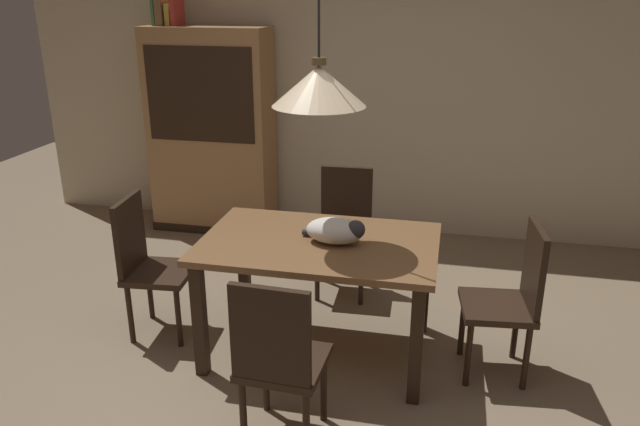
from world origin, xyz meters
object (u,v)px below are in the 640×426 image
object	(u,v)px
chair_right_side	(512,295)
book_red_tall	(177,9)
chair_far_back	(344,225)
hutch_bookcase	(212,136)
chair_near_front	(278,357)
chair_left_side	(148,261)
book_brown_thick	(164,12)
dining_table	(319,256)
book_green_slim	(157,10)
book_yellow_short	(171,15)
pendant_lamp	(319,85)
cat_sleeping	(337,231)

from	to	relation	value
chair_right_side	book_red_tall	bearing A→B (deg)	146.15
chair_far_back	book_red_tall	size ratio (longest dim) A/B	3.32
chair_right_side	hutch_bookcase	xyz separation A→B (m)	(-2.55, 1.87, 0.38)
chair_near_front	chair_left_side	size ratio (longest dim) A/B	1.00
chair_near_front	chair_left_side	xyz separation A→B (m)	(-1.12, 0.87, 0.00)
chair_near_front	book_brown_thick	bearing A→B (deg)	122.95
dining_table	book_brown_thick	size ratio (longest dim) A/B	5.83
hutch_bookcase	book_red_tall	distance (m)	1.13
book_brown_thick	book_green_slim	bearing A→B (deg)	180.00
book_brown_thick	book_yellow_short	distance (m)	0.07
chair_left_side	hutch_bookcase	bearing A→B (deg)	98.75
pendant_lamp	book_green_slim	size ratio (longest dim) A/B	5.00
chair_left_side	pendant_lamp	size ratio (longest dim) A/B	0.72
cat_sleeping	chair_left_side	bearing A→B (deg)	179.97
book_brown_thick	book_red_tall	size ratio (longest dim) A/B	0.86
chair_far_back	chair_near_front	size ratio (longest dim) A/B	1.00
book_green_slim	cat_sleeping	bearing A→B (deg)	-43.95
hutch_bookcase	book_green_slim	world-z (taller)	book_green_slim
chair_far_back	cat_sleeping	distance (m)	0.95
book_green_slim	book_brown_thick	xyz separation A→B (m)	(0.06, 0.00, -0.02)
chair_left_side	book_yellow_short	xyz separation A→B (m)	(-0.60, 1.89, 1.43)
chair_far_back	pendant_lamp	xyz separation A→B (m)	(0.00, -0.88, 1.15)
book_brown_thick	chair_left_side	bearing A→B (deg)	-70.60
chair_near_front	book_yellow_short	world-z (taller)	book_yellow_short
chair_far_back	book_red_tall	distance (m)	2.44
chair_far_back	book_green_slim	bearing A→B (deg)	151.51
book_green_slim	chair_near_front	bearing A→B (deg)	-56.17
chair_right_side	cat_sleeping	distance (m)	1.07
book_green_slim	book_red_tall	world-z (taller)	book_red_tall
book_brown_thick	pendant_lamp	bearing A→B (deg)	-46.40
cat_sleeping	book_brown_thick	distance (m)	2.91
chair_far_back	book_brown_thick	xyz separation A→B (m)	(-1.79, 1.01, 1.45)
book_brown_thick	dining_table	bearing A→B (deg)	-46.40
cat_sleeping	book_brown_thick	world-z (taller)	book_brown_thick
cat_sleeping	chair_far_back	bearing A→B (deg)	97.04
dining_table	cat_sleeping	world-z (taller)	cat_sleeping
hutch_bookcase	book_brown_thick	xyz separation A→B (m)	(-0.38, 0.00, 1.07)
cat_sleeping	book_red_tall	size ratio (longest dim) A/B	1.40
chair_far_back	cat_sleeping	xyz separation A→B (m)	(0.11, -0.89, 0.32)
dining_table	book_red_tall	size ratio (longest dim) A/B	5.00
book_green_slim	book_brown_thick	world-z (taller)	book_green_slim
chair_near_front	cat_sleeping	size ratio (longest dim) A/B	2.38
pendant_lamp	chair_right_side	bearing A→B (deg)	0.42
dining_table	pendant_lamp	bearing A→B (deg)	45.00
pendant_lamp	hutch_bookcase	world-z (taller)	pendant_lamp
chair_right_side	dining_table	bearing A→B (deg)	-179.58
hutch_bookcase	book_yellow_short	size ratio (longest dim) A/B	9.25
book_red_tall	chair_right_side	bearing A→B (deg)	-33.85
chair_far_back	book_yellow_short	distance (m)	2.45
book_green_slim	book_brown_thick	size ratio (longest dim) A/B	1.08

